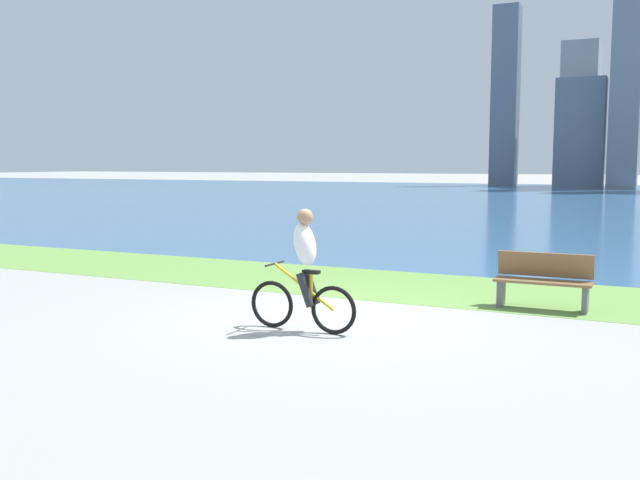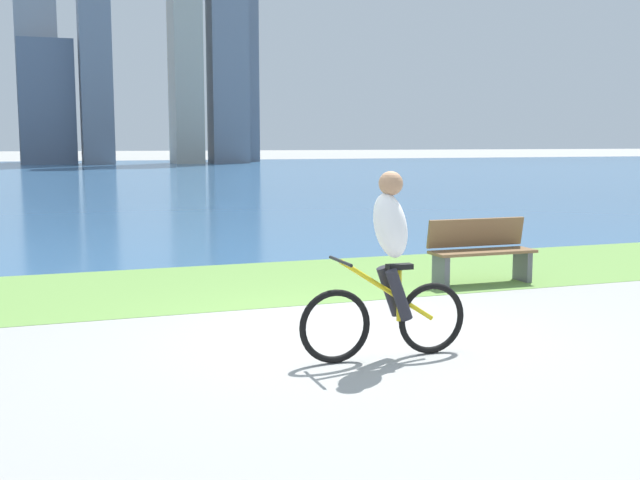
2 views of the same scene
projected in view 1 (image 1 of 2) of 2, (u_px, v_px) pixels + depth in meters
ground_plane at (325, 319)px, 10.63m from camera, size 300.00×300.00×0.00m
grass_strip_bayside at (398, 285)px, 13.57m from camera, size 120.00×3.36×0.01m
bay_water_surface at (582, 200)px, 45.73m from camera, size 300.00×68.34×0.00m
cyclist_lead at (304, 271)px, 9.80m from camera, size 1.63×0.52×1.71m
bench_near_path at (543, 281)px, 11.35m from camera, size 1.50×0.47×0.90m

